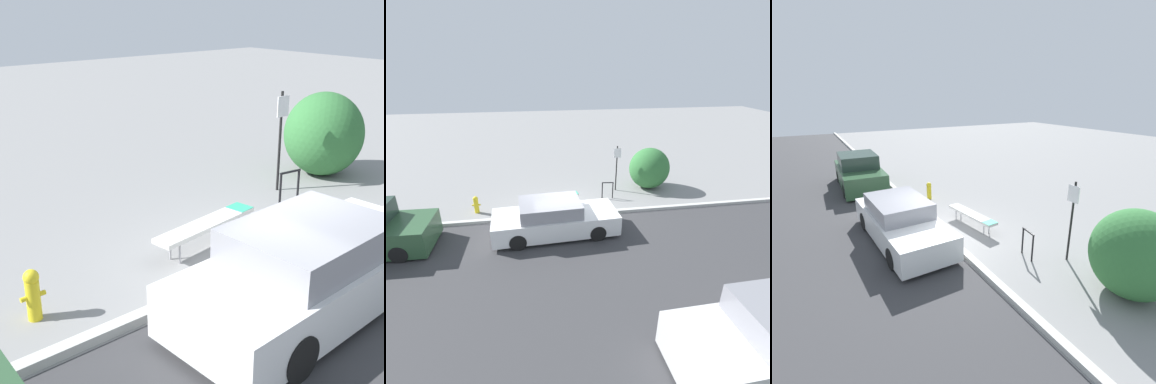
{
  "view_description": "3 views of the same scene",
  "coord_description": "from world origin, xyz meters",
  "views": [
    {
      "loc": [
        -6.13,
        -5.36,
        4.22
      ],
      "look_at": [
        -0.72,
        1.18,
        1.13
      ],
      "focal_mm": 50.0,
      "sensor_mm": 36.0,
      "label": 1
    },
    {
      "loc": [
        -1.25,
        -11.18,
        6.04
      ],
      "look_at": [
        0.64,
        0.46,
        0.89
      ],
      "focal_mm": 28.0,
      "sensor_mm": 36.0,
      "label": 2
    },
    {
      "loc": [
        8.03,
        -3.72,
        4.5
      ],
      "look_at": [
        -0.88,
        1.18,
        1.12
      ],
      "focal_mm": 28.0,
      "sensor_mm": 36.0,
      "label": 3
    }
  ],
  "objects": [
    {
      "name": "bench",
      "position": [
        -0.36,
        1.21,
        0.43
      ],
      "size": [
        2.32,
        0.72,
        0.48
      ],
      "rotation": [
        0.0,
        0.0,
        0.14
      ],
      "color": "#99999E",
      "rests_on": "ground_plane"
    },
    {
      "name": "parked_car_near",
      "position": [
        -0.55,
        -1.29,
        0.63
      ],
      "size": [
        4.71,
        1.99,
        1.36
      ],
      "rotation": [
        0.0,
        0.0,
        0.05
      ],
      "color": "black",
      "rests_on": "ground_plane"
    },
    {
      "name": "ground_plane",
      "position": [
        0.0,
        0.0,
        0.0
      ],
      "size": [
        60.0,
        60.0,
        0.0
      ],
      "primitive_type": "plane",
      "color": "gray"
    },
    {
      "name": "sign_post",
      "position": [
        2.9,
        2.42,
        1.38
      ],
      "size": [
        0.36,
        0.08,
        2.3
      ],
      "color": "black",
      "rests_on": "ground_plane"
    },
    {
      "name": "fire_hydrant",
      "position": [
        -3.73,
        0.98,
        0.41
      ],
      "size": [
        0.36,
        0.22,
        0.77
      ],
      "color": "gold",
      "rests_on": "ground_plane"
    },
    {
      "name": "bike_rack",
      "position": [
        2.24,
        1.53,
        0.5
      ],
      "size": [
        0.55,
        0.12,
        0.83
      ],
      "rotation": [
        0.0,
        0.0,
        -0.12
      ],
      "color": "black",
      "rests_on": "ground_plane"
    },
    {
      "name": "parked_car_far",
      "position": [
        -7.12,
        -1.34,
        0.72
      ],
      "size": [
        4.57,
        2.03,
        1.65
      ],
      "rotation": [
        0.0,
        0.0,
        -0.03
      ],
      "color": "black",
      "rests_on": "ground_plane"
    },
    {
      "name": "curb",
      "position": [
        0.0,
        0.0,
        0.07
      ],
      "size": [
        60.0,
        0.2,
        0.13
      ],
      "color": "#B7B7B2",
      "rests_on": "ground_plane"
    },
    {
      "name": "shrub_hedge",
      "position": [
        4.67,
        2.55,
        1.04
      ],
      "size": [
        2.04,
        1.93,
        2.08
      ],
      "color": "#337038",
      "rests_on": "ground_plane"
    }
  ]
}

